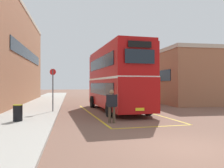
{
  "coord_description": "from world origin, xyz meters",
  "views": [
    {
      "loc": [
        -3.7,
        -6.86,
        2.05
      ],
      "look_at": [
        -0.31,
        12.08,
        2.05
      ],
      "focal_mm": 37.45,
      "sensor_mm": 36.0,
      "label": 1
    }
  ],
  "objects_px": {
    "single_deck_bus": "(121,87)",
    "pedestrian_boarding": "(112,104)",
    "litter_bin": "(18,113)",
    "bus_stop_sign": "(53,86)",
    "double_decker_bus": "(116,78)"
  },
  "relations": [
    {
      "from": "double_decker_bus",
      "to": "litter_bin",
      "type": "relative_size",
      "value": 11.59
    },
    {
      "from": "single_deck_bus",
      "to": "litter_bin",
      "type": "xyz_separation_m",
      "value": [
        -10.08,
        -21.41,
        -1.07
      ]
    },
    {
      "from": "double_decker_bus",
      "to": "single_deck_bus",
      "type": "relative_size",
      "value": 1.17
    },
    {
      "from": "litter_bin",
      "to": "bus_stop_sign",
      "type": "relative_size",
      "value": 0.29
    },
    {
      "from": "single_deck_bus",
      "to": "pedestrian_boarding",
      "type": "height_order",
      "value": "single_deck_bus"
    },
    {
      "from": "litter_bin",
      "to": "bus_stop_sign",
      "type": "distance_m",
      "value": 4.56
    },
    {
      "from": "single_deck_bus",
      "to": "litter_bin",
      "type": "relative_size",
      "value": 9.92
    },
    {
      "from": "double_decker_bus",
      "to": "pedestrian_boarding",
      "type": "xyz_separation_m",
      "value": [
        -1.3,
        -5.38,
        -1.49
      ]
    },
    {
      "from": "double_decker_bus",
      "to": "single_deck_bus",
      "type": "distance_m",
      "value": 17.16
    },
    {
      "from": "single_deck_bus",
      "to": "bus_stop_sign",
      "type": "xyz_separation_m",
      "value": [
        -8.62,
        -17.31,
        0.28
      ]
    },
    {
      "from": "single_deck_bus",
      "to": "double_decker_bus",
      "type": "bearing_deg",
      "value": -103.41
    },
    {
      "from": "double_decker_bus",
      "to": "litter_bin",
      "type": "distance_m",
      "value": 7.97
    },
    {
      "from": "single_deck_bus",
      "to": "litter_bin",
      "type": "distance_m",
      "value": 23.69
    },
    {
      "from": "single_deck_bus",
      "to": "bus_stop_sign",
      "type": "relative_size",
      "value": 2.84
    },
    {
      "from": "litter_bin",
      "to": "bus_stop_sign",
      "type": "xyz_separation_m",
      "value": [
        1.46,
        4.1,
        1.35
      ]
    }
  ]
}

